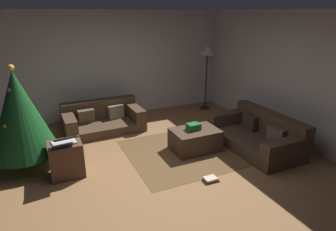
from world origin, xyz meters
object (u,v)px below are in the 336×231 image
Objects in this scene: book_stack at (211,179)px; christmas_tree at (20,114)px; couch_right at (258,135)px; side_table at (66,159)px; laptop at (65,141)px; couch_left at (102,119)px; gift_box at (194,127)px; tv_remote at (195,129)px; corner_lamp at (207,55)px; ottoman at (195,140)px.

christmas_tree is at bearing 146.89° from book_stack.
book_stack is (-1.53, -0.67, -0.22)m from couch_right.
laptop is (0.01, -0.06, 0.35)m from side_table.
couch_left is 3.08m from book_stack.
gift_box is 0.55× the size of laptop.
tv_remote is 2.39m from laptop.
book_stack is (2.04, -1.09, -0.61)m from laptop.
couch_right is 1.04× the size of christmas_tree.
gift_box is 2.79m from corner_lamp.
christmas_tree is (-4.17, 1.05, 0.73)m from couch_right.
gift_box is (-1.24, 0.43, 0.23)m from couch_right.
tv_remote is at bearing -11.69° from christmas_tree.
christmas_tree is (-2.97, 0.62, 0.55)m from tv_remote.
gift_box is at bearing 140.58° from ottoman.
couch_right is 11.57× the size of tv_remote.
side_table reaches higher than gift_box.
side_table is 2.36m from book_stack.
gift_box is at bearing 75.14° from book_stack.
ottoman is at bearing -116.89° from tv_remote.
couch_left is 1.01× the size of corner_lamp.
laptop is at bearing 60.33° from couch_left.
couch_right is at bearing -97.36° from corner_lamp.
christmas_tree is (-1.56, -1.16, 0.74)m from couch_left.
book_stack is 3.96m from corner_lamp.
couch_left is 2.28m from tv_remote.
side_table reaches higher than tv_remote.
tv_remote is 2.39m from side_table.
corner_lamp reaches higher than book_stack.
book_stack is (-0.32, -1.08, -0.18)m from ottoman.
laptop is 4.51m from corner_lamp.
couch_left is 3.01× the size of side_table.
book_stack is at bearing -28.02° from laptop.
tv_remote is at bearing 127.21° from couch_left.
gift_box is 1.22m from book_stack.
tv_remote is at bearing -1.05° from side_table.
tv_remote is 0.36× the size of laptop.
couch_left reaches higher than gift_box.
ottoman is at bearing 71.28° from couch_right.
corner_lamp reaches higher than couch_right.
gift_box is 2.35m from side_table.
couch_right is 3.20× the size of side_table.
book_stack is (2.05, -1.15, -0.26)m from side_table.
couch_left is 3.20m from corner_lamp.
ottoman is 0.22m from tv_remote.
ottoman is at bearing -12.26° from christmas_tree.
christmas_tree is at bearing 168.06° from gift_box.
ottoman is 2.37m from side_table.
laptop is 2.39m from book_stack.
side_table reaches higher than ottoman.
ottoman is 2.90m from corner_lamp.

